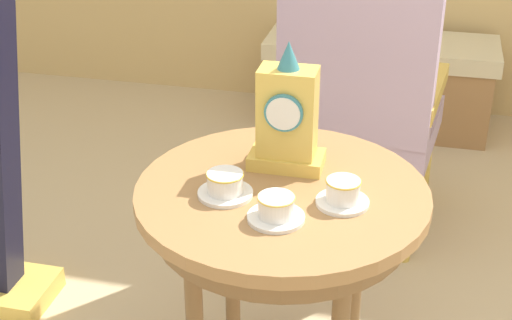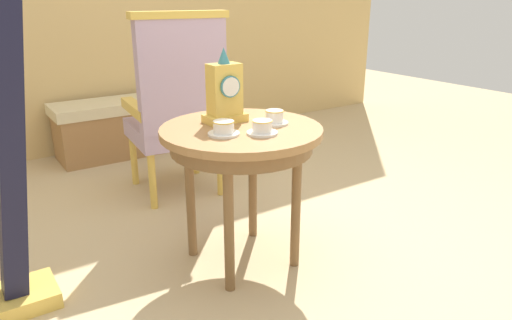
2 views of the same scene
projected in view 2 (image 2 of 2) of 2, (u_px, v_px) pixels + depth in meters
The scene contains 8 objects.
ground_plane at pixel (261, 258), 2.33m from camera, with size 10.00×10.00×0.00m, color tan.
side_table at pixel (241, 144), 2.12m from camera, with size 0.72×0.72×0.67m.
teacup_left at pixel (224, 128), 1.97m from camera, with size 0.13×0.13×0.06m.
teacup_right at pixel (262, 128), 1.98m from camera, with size 0.13×0.13×0.06m.
teacup_center at pixel (275, 118), 2.13m from camera, with size 0.13×0.13×0.06m.
mantel_clock at pixel (225, 93), 2.13m from camera, with size 0.19×0.11×0.34m.
armchair at pixel (178, 105), 2.87m from camera, with size 0.60×0.58×1.14m.
window_bench at pixel (126, 126), 3.79m from camera, with size 1.09×0.40×0.44m.
Camera 2 is at (-1.16, -1.67, 1.23)m, focal length 33.17 mm.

